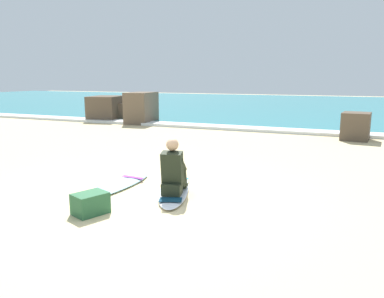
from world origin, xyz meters
TOP-DOWN VIEW (x-y plane):
  - ground_plane at (0.00, 0.00)m, footprint 80.00×80.00m
  - sea at (0.00, 22.63)m, footprint 80.00×28.00m
  - breaking_foam at (0.00, 8.93)m, footprint 80.00×0.90m
  - surfboard_main at (0.34, 0.59)m, footprint 1.27×2.18m
  - surfer_seated at (0.46, 0.32)m, footprint 0.49×0.76m
  - surfboard_spare_near at (-0.76, 0.33)m, footprint 0.64×2.07m
  - rock_outcrop_distant at (-6.98, 9.97)m, footprint 3.91×3.83m
  - shoreline_rock at (3.27, 8.04)m, footprint 0.92×1.00m
  - beach_bag at (-0.31, -0.91)m, footprint 0.51×0.58m

SIDE VIEW (x-z plane):
  - ground_plane at x=0.00m, z-range 0.00..0.00m
  - surfboard_main at x=0.34m, z-range 0.00..0.07m
  - surfboard_spare_near at x=-0.76m, z-range 0.00..0.07m
  - sea at x=0.00m, z-range 0.00..0.10m
  - breaking_foam at x=0.00m, z-range 0.00..0.11m
  - beach_bag at x=-0.31m, z-range 0.00..0.32m
  - surfer_seated at x=0.46m, z-range -0.04..0.91m
  - shoreline_rock at x=3.27m, z-range 0.00..0.89m
  - rock_outcrop_distant at x=-6.98m, z-range -0.15..1.21m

